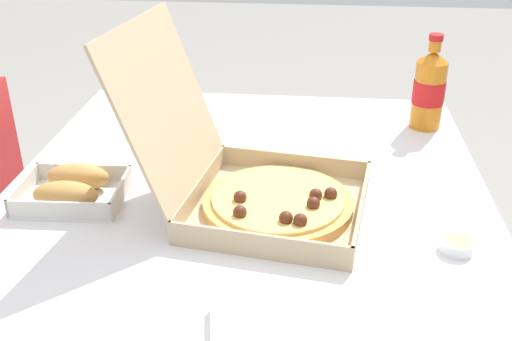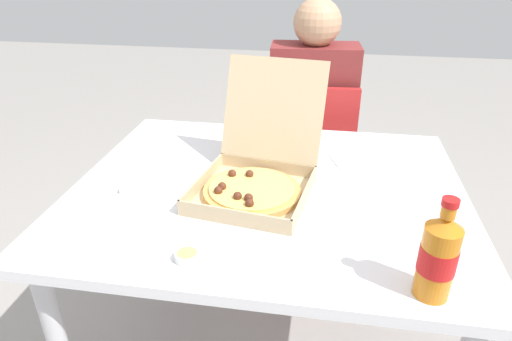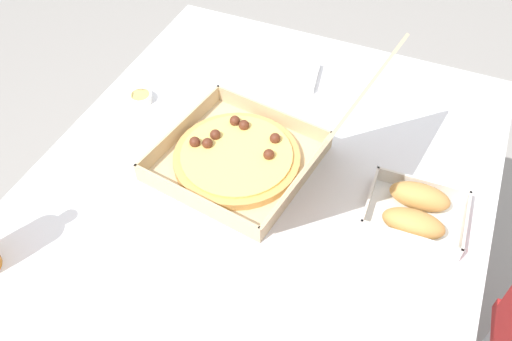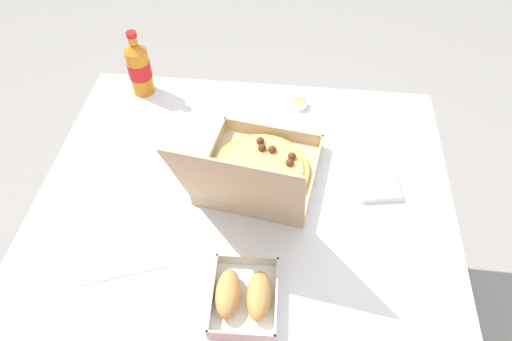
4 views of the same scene
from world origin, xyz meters
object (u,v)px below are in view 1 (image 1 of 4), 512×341
object	(u,v)px
bread_side_box	(72,189)
dipping_sauce_cup	(456,245)
paper_menu	(165,132)
napkin_pile	(251,330)
cola_bottle	(429,89)
pizza_box_open	(259,187)

from	to	relation	value
bread_side_box	dipping_sauce_cup	bearing A→B (deg)	-97.91
dipping_sauce_cup	paper_menu	bearing A→B (deg)	54.23
paper_menu	dipping_sauce_cup	size ratio (longest dim) A/B	3.75
napkin_pile	dipping_sauce_cup	world-z (taller)	same
paper_menu	dipping_sauce_cup	world-z (taller)	dipping_sauce_cup
cola_bottle	paper_menu	distance (m)	0.63
bread_side_box	napkin_pile	xyz separation A→B (m)	(-0.33, -0.37, -0.02)
paper_menu	napkin_pile	size ratio (longest dim) A/B	1.91
bread_side_box	paper_menu	distance (m)	0.34
bread_side_box	paper_menu	size ratio (longest dim) A/B	0.93
paper_menu	napkin_pile	xyz separation A→B (m)	(-0.65, -0.27, 0.01)
bread_side_box	paper_menu	xyz separation A→B (m)	(0.33, -0.10, -0.02)
paper_menu	dipping_sauce_cup	xyz separation A→B (m)	(-0.42, -0.59, 0.01)
cola_bottle	napkin_pile	xyz separation A→B (m)	(-0.75, 0.34, -0.08)
bread_side_box	napkin_pile	distance (m)	0.49
bread_side_box	cola_bottle	distance (m)	0.83
paper_menu	cola_bottle	bearing A→B (deg)	-101.51
cola_bottle	dipping_sauce_cup	distance (m)	0.53
pizza_box_open	paper_menu	xyz separation A→B (m)	(0.32, 0.25, -0.04)
cola_bottle	napkin_pile	world-z (taller)	cola_bottle
bread_side_box	cola_bottle	xyz separation A→B (m)	(0.42, -0.71, 0.07)
dipping_sauce_cup	pizza_box_open	bearing A→B (deg)	73.29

